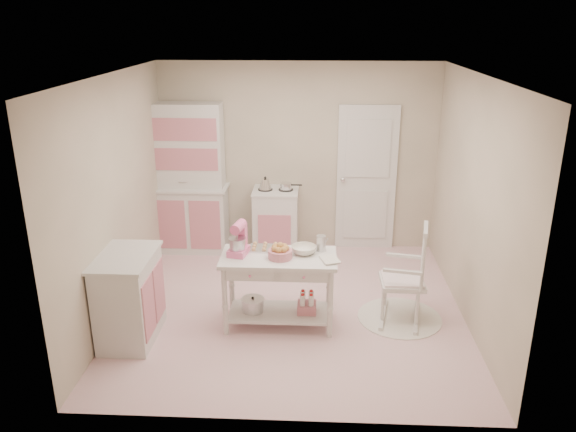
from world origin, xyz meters
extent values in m
plane|color=#D2838F|center=(0.00, 0.00, 0.00)|extent=(3.80, 3.80, 0.00)
cube|color=white|center=(0.00, 0.00, 2.60)|extent=(3.80, 3.80, 0.04)
cube|color=beige|center=(0.00, 1.90, 1.30)|extent=(3.80, 0.04, 2.60)
cube|color=beige|center=(0.00, -1.90, 1.30)|extent=(3.80, 0.04, 2.60)
cube|color=beige|center=(-1.90, 0.00, 1.30)|extent=(0.04, 3.80, 2.60)
cube|color=beige|center=(1.90, 0.00, 1.30)|extent=(0.04, 3.80, 2.60)
cube|color=silver|center=(0.95, 1.87, 1.02)|extent=(0.82, 0.05, 2.04)
cube|color=silver|center=(-1.50, 1.66, 1.04)|extent=(1.06, 0.50, 2.08)
cube|color=silver|center=(-0.30, 1.61, 0.46)|extent=(0.62, 0.57, 0.92)
cube|color=silver|center=(-1.63, -0.70, 0.46)|extent=(0.54, 0.84, 0.92)
cylinder|color=white|center=(1.19, -0.17, 0.01)|extent=(0.92, 0.92, 0.01)
cube|color=silver|center=(1.19, -0.17, 0.55)|extent=(0.61, 0.80, 1.10)
cube|color=silver|center=(-0.13, -0.36, 0.40)|extent=(1.20, 0.60, 0.80)
cube|color=pink|center=(-0.55, -0.34, 0.97)|extent=(0.26, 0.32, 0.34)
cube|color=silver|center=(-0.28, -0.18, 0.81)|extent=(0.34, 0.24, 0.02)
cylinder|color=#C67280|center=(-0.11, -0.41, 0.85)|extent=(0.25, 0.25, 0.09)
imported|color=silver|center=(0.13, -0.28, 0.84)|extent=(0.26, 0.26, 0.08)
cylinder|color=silver|center=(0.31, -0.20, 0.89)|extent=(0.10, 0.10, 0.17)
imported|color=silver|center=(0.32, -0.48, 0.81)|extent=(0.23, 0.27, 0.02)
camera|label=1|loc=(0.23, -5.69, 3.14)|focal=35.00mm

